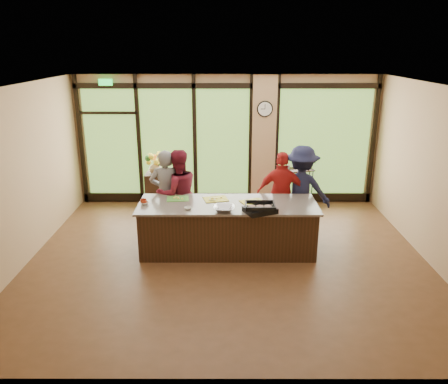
{
  "coord_description": "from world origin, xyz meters",
  "views": [
    {
      "loc": [
        -0.06,
        -7.03,
        3.6
      ],
      "look_at": [
        -0.07,
        0.4,
        1.1
      ],
      "focal_mm": 35.0,
      "sensor_mm": 36.0,
      "label": 1
    }
  ],
  "objects_px": {
    "roasting_pan": "(260,210)",
    "cook_left": "(166,193)",
    "cook_right": "(301,190)",
    "flower_stand": "(156,192)",
    "island_base": "(228,228)",
    "bar_cart": "(297,181)"
  },
  "relations": [
    {
      "from": "roasting_pan",
      "to": "cook_left",
      "type": "bearing_deg",
      "value": 120.86
    },
    {
      "from": "cook_right",
      "to": "roasting_pan",
      "type": "distance_m",
      "value": 1.56
    },
    {
      "from": "cook_left",
      "to": "roasting_pan",
      "type": "height_order",
      "value": "cook_left"
    },
    {
      "from": "flower_stand",
      "to": "island_base",
      "type": "bearing_deg",
      "value": -51.51
    },
    {
      "from": "island_base",
      "to": "roasting_pan",
      "type": "relative_size",
      "value": 6.23
    },
    {
      "from": "cook_right",
      "to": "bar_cart",
      "type": "bearing_deg",
      "value": -82.69
    },
    {
      "from": "cook_right",
      "to": "roasting_pan",
      "type": "height_order",
      "value": "cook_right"
    },
    {
      "from": "island_base",
      "to": "cook_left",
      "type": "relative_size",
      "value": 1.8
    },
    {
      "from": "cook_left",
      "to": "bar_cart",
      "type": "height_order",
      "value": "cook_left"
    },
    {
      "from": "flower_stand",
      "to": "bar_cart",
      "type": "bearing_deg",
      "value": 7.42
    },
    {
      "from": "island_base",
      "to": "flower_stand",
      "type": "bearing_deg",
      "value": 128.03
    },
    {
      "from": "cook_right",
      "to": "bar_cart",
      "type": "height_order",
      "value": "cook_right"
    },
    {
      "from": "island_base",
      "to": "bar_cart",
      "type": "relative_size",
      "value": 3.19
    },
    {
      "from": "cook_left",
      "to": "flower_stand",
      "type": "distance_m",
      "value": 1.43
    },
    {
      "from": "island_base",
      "to": "cook_right",
      "type": "bearing_deg",
      "value": 29.88
    },
    {
      "from": "roasting_pan",
      "to": "bar_cart",
      "type": "distance_m",
      "value": 3.11
    },
    {
      "from": "bar_cart",
      "to": "roasting_pan",
      "type": "bearing_deg",
      "value": -126.74
    },
    {
      "from": "cook_right",
      "to": "roasting_pan",
      "type": "bearing_deg",
      "value": 68.54
    },
    {
      "from": "roasting_pan",
      "to": "flower_stand",
      "type": "relative_size",
      "value": 0.56
    },
    {
      "from": "roasting_pan",
      "to": "flower_stand",
      "type": "distance_m",
      "value": 3.33
    },
    {
      "from": "cook_right",
      "to": "flower_stand",
      "type": "xyz_separation_m",
      "value": [
        -3.06,
        1.22,
        -0.45
      ]
    },
    {
      "from": "flower_stand",
      "to": "bar_cart",
      "type": "relative_size",
      "value": 0.91
    }
  ]
}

